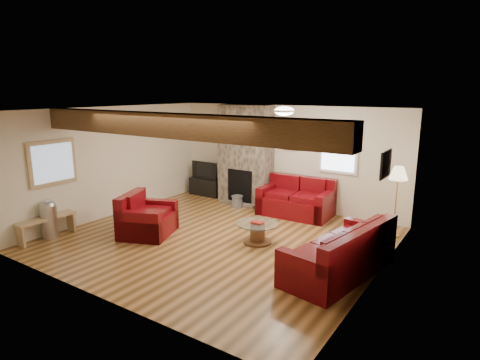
# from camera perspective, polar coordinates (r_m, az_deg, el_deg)

# --- Properties ---
(room) EXTENTS (8.00, 8.00, 8.00)m
(room) POSITION_cam_1_polar(r_m,az_deg,el_deg) (7.59, -3.11, 0.46)
(room) COLOR #573817
(room) RESTS_ON ground
(floor) EXTENTS (6.00, 6.00, 0.00)m
(floor) POSITION_cam_1_polar(r_m,az_deg,el_deg) (7.95, -3.00, -8.38)
(floor) COLOR #573817
(floor) RESTS_ON ground
(oak_beam) EXTENTS (6.00, 0.36, 0.38)m
(oak_beam) POSITION_cam_1_polar(r_m,az_deg,el_deg) (6.48, -9.89, 7.67)
(oak_beam) COLOR #362110
(oak_beam) RESTS_ON room
(chimney_breast) EXTENTS (1.40, 0.67, 2.50)m
(chimney_breast) POSITION_cam_1_polar(r_m,az_deg,el_deg) (10.17, 0.76, 3.44)
(chimney_breast) COLOR #3D372F
(chimney_breast) RESTS_ON floor
(back_window) EXTENTS (0.90, 0.08, 1.10)m
(back_window) POSITION_cam_1_polar(r_m,az_deg,el_deg) (9.28, 13.83, 4.24)
(back_window) COLOR white
(back_window) RESTS_ON room
(hatch_window) EXTENTS (0.08, 1.00, 0.90)m
(hatch_window) POSITION_cam_1_polar(r_m,az_deg,el_deg) (8.75, -25.10, 2.24)
(hatch_window) COLOR tan
(hatch_window) RESTS_ON room
(ceiling_dome) EXTENTS (0.40, 0.40, 0.18)m
(ceiling_dome) POSITION_cam_1_polar(r_m,az_deg,el_deg) (7.71, 6.31, 9.53)
(ceiling_dome) COLOR white
(ceiling_dome) RESTS_ON room
(artwork_back) EXTENTS (0.42, 0.06, 0.52)m
(artwork_back) POSITION_cam_1_polar(r_m,az_deg,el_deg) (9.73, 7.20, 5.77)
(artwork_back) COLOR black
(artwork_back) RESTS_ON room
(artwork_right) EXTENTS (0.06, 0.55, 0.42)m
(artwork_right) POSITION_cam_1_polar(r_m,az_deg,el_deg) (6.51, 19.95, 2.14)
(artwork_right) COLOR black
(artwork_right) RESTS_ON room
(sofa_three) EXTENTS (1.26, 2.26, 0.83)m
(sofa_three) POSITION_cam_1_polar(r_m,az_deg,el_deg) (6.58, 13.97, -9.50)
(sofa_three) COLOR #4B050B
(sofa_three) RESTS_ON floor
(loveseat) EXTENTS (1.67, 1.00, 0.87)m
(loveseat) POSITION_cam_1_polar(r_m,az_deg,el_deg) (9.36, 7.94, -2.42)
(loveseat) COLOR #4B050B
(loveseat) RESTS_ON floor
(armchair_red) EXTENTS (1.23, 1.31, 0.84)m
(armchair_red) POSITION_cam_1_polar(r_m,az_deg,el_deg) (8.25, -13.01, -4.79)
(armchair_red) COLOR #4B050B
(armchair_red) RESTS_ON floor
(coffee_table) EXTENTS (0.81, 0.81, 0.42)m
(coffee_table) POSITION_cam_1_polar(r_m,az_deg,el_deg) (7.70, 2.50, -7.53)
(coffee_table) COLOR #4A2D17
(coffee_table) RESTS_ON floor
(tv_cabinet) EXTENTS (0.95, 0.38, 0.47)m
(tv_cabinet) POSITION_cam_1_polar(r_m,az_deg,el_deg) (11.14, -4.78, -0.95)
(tv_cabinet) COLOR black
(tv_cabinet) RESTS_ON floor
(television) EXTENTS (0.83, 0.11, 0.48)m
(television) POSITION_cam_1_polar(r_m,az_deg,el_deg) (11.04, -4.83, 1.45)
(television) COLOR black
(television) RESTS_ON tv_cabinet
(floor_lamp) EXTENTS (0.36, 0.36, 1.41)m
(floor_lamp) POSITION_cam_1_polar(r_m,az_deg,el_deg) (8.35, 21.58, 0.40)
(floor_lamp) COLOR tan
(floor_lamp) RESTS_ON floor
(pine_bench) EXTENTS (0.27, 1.14, 0.43)m
(pine_bench) POSITION_cam_1_polar(r_m,az_deg,el_deg) (8.76, -25.74, -6.17)
(pine_bench) COLOR tan
(pine_bench) RESTS_ON floor
(pedal_bin) EXTENTS (0.35, 0.35, 0.78)m
(pedal_bin) POSITION_cam_1_polar(r_m,az_deg,el_deg) (8.73, -25.50, -4.99)
(pedal_bin) COLOR #AEAEB3
(pedal_bin) RESTS_ON floor
(coal_bucket) EXTENTS (0.31, 0.31, 0.29)m
(coal_bucket) POSITION_cam_1_polar(r_m,az_deg,el_deg) (10.00, -0.40, -3.04)
(coal_bucket) COLOR gray
(coal_bucket) RESTS_ON floor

